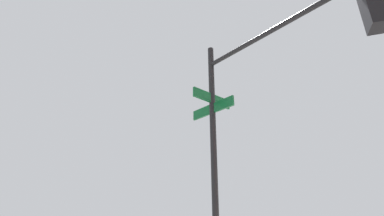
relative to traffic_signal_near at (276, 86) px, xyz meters
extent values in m
cylinder|color=black|center=(-0.75, -1.24, -1.07)|extent=(0.12, 0.12, 5.06)
cylinder|color=black|center=(0.03, 0.05, 1.06)|extent=(1.65, 2.62, 0.09)
cube|color=black|center=(0.82, 1.34, 0.61)|extent=(0.28, 0.28, 0.80)
cube|color=#0F5128|center=(-0.75, -1.24, 0.05)|extent=(0.61, 0.96, 0.20)
cube|color=#0F5128|center=(-0.75, -1.24, 0.27)|extent=(0.87, 0.55, 0.20)
camera|label=1|loc=(4.21, -0.10, -2.05)|focal=25.84mm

